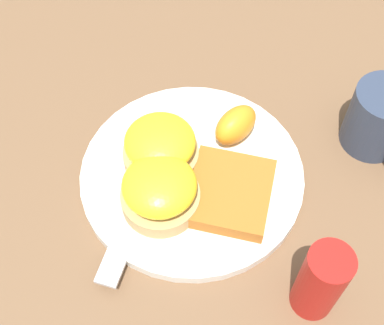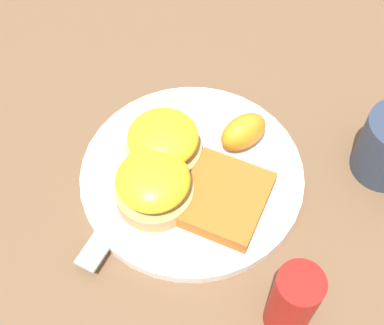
{
  "view_description": "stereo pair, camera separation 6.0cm",
  "coord_description": "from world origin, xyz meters",
  "px_view_note": "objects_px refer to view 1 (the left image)",
  "views": [
    {
      "loc": [
        0.32,
        -0.08,
        0.54
      ],
      "look_at": [
        0.0,
        0.0,
        0.03
      ],
      "focal_mm": 50.0,
      "sensor_mm": 36.0,
      "label": 1
    },
    {
      "loc": [
        0.33,
        -0.02,
        0.54
      ],
      "look_at": [
        0.0,
        0.0,
        0.03
      ],
      "focal_mm": 50.0,
      "sensor_mm": 36.0,
      "label": 2
    }
  ],
  "objects_px": {
    "sandwich_benedict_left": "(160,148)",
    "hashbrown_patty": "(230,193)",
    "sandwich_benedict_right": "(160,191)",
    "fork": "(140,200)",
    "cup": "(378,117)",
    "orange_wedge": "(236,125)",
    "condiment_bottle": "(321,282)"
  },
  "relations": [
    {
      "from": "sandwich_benedict_left",
      "to": "hashbrown_patty",
      "type": "height_order",
      "value": "sandwich_benedict_left"
    },
    {
      "from": "sandwich_benedict_left",
      "to": "sandwich_benedict_right",
      "type": "distance_m",
      "value": 0.06
    },
    {
      "from": "hashbrown_patty",
      "to": "fork",
      "type": "distance_m",
      "value": 0.1
    },
    {
      "from": "sandwich_benedict_right",
      "to": "cup",
      "type": "bearing_deg",
      "value": 97.1
    },
    {
      "from": "sandwich_benedict_right",
      "to": "orange_wedge",
      "type": "relative_size",
      "value": 1.46
    },
    {
      "from": "sandwich_benedict_left",
      "to": "cup",
      "type": "relative_size",
      "value": 0.86
    },
    {
      "from": "sandwich_benedict_right",
      "to": "cup",
      "type": "distance_m",
      "value": 0.27
    },
    {
      "from": "cup",
      "to": "sandwich_benedict_right",
      "type": "bearing_deg",
      "value": -82.9
    },
    {
      "from": "condiment_bottle",
      "to": "hashbrown_patty",
      "type": "bearing_deg",
      "value": -159.28
    },
    {
      "from": "orange_wedge",
      "to": "cup",
      "type": "relative_size",
      "value": 0.59
    },
    {
      "from": "sandwich_benedict_right",
      "to": "fork",
      "type": "xyz_separation_m",
      "value": [
        -0.01,
        -0.02,
        -0.03
      ]
    },
    {
      "from": "hashbrown_patty",
      "to": "cup",
      "type": "relative_size",
      "value": 0.95
    },
    {
      "from": "sandwich_benedict_left",
      "to": "hashbrown_patty",
      "type": "relative_size",
      "value": 0.9
    },
    {
      "from": "sandwich_benedict_right",
      "to": "hashbrown_patty",
      "type": "distance_m",
      "value": 0.08
    },
    {
      "from": "sandwich_benedict_right",
      "to": "fork",
      "type": "relative_size",
      "value": 0.41
    },
    {
      "from": "hashbrown_patty",
      "to": "orange_wedge",
      "type": "bearing_deg",
      "value": 158.95
    },
    {
      "from": "hashbrown_patty",
      "to": "condiment_bottle",
      "type": "height_order",
      "value": "condiment_bottle"
    },
    {
      "from": "sandwich_benedict_right",
      "to": "hashbrown_patty",
      "type": "xyz_separation_m",
      "value": [
        0.01,
        0.08,
        -0.02
      ]
    },
    {
      "from": "sandwich_benedict_right",
      "to": "cup",
      "type": "height_order",
      "value": "cup"
    },
    {
      "from": "sandwich_benedict_left",
      "to": "cup",
      "type": "height_order",
      "value": "cup"
    },
    {
      "from": "condiment_bottle",
      "to": "sandwich_benedict_right",
      "type": "bearing_deg",
      "value": -138.53
    },
    {
      "from": "sandwich_benedict_right",
      "to": "fork",
      "type": "height_order",
      "value": "sandwich_benedict_right"
    },
    {
      "from": "fork",
      "to": "hashbrown_patty",
      "type": "bearing_deg",
      "value": 78.17
    },
    {
      "from": "hashbrown_patty",
      "to": "sandwich_benedict_left",
      "type": "bearing_deg",
      "value": -136.39
    },
    {
      "from": "fork",
      "to": "cup",
      "type": "xyz_separation_m",
      "value": [
        -0.02,
        0.29,
        0.03
      ]
    },
    {
      "from": "sandwich_benedict_left",
      "to": "cup",
      "type": "bearing_deg",
      "value": 85.36
    },
    {
      "from": "sandwich_benedict_left",
      "to": "fork",
      "type": "height_order",
      "value": "sandwich_benedict_left"
    },
    {
      "from": "fork",
      "to": "condiment_bottle",
      "type": "height_order",
      "value": "condiment_bottle"
    },
    {
      "from": "hashbrown_patty",
      "to": "condiment_bottle",
      "type": "relative_size",
      "value": 0.93
    },
    {
      "from": "sandwich_benedict_left",
      "to": "hashbrown_patty",
      "type": "distance_m",
      "value": 0.09
    },
    {
      "from": "sandwich_benedict_right",
      "to": "condiment_bottle",
      "type": "distance_m",
      "value": 0.19
    },
    {
      "from": "orange_wedge",
      "to": "condiment_bottle",
      "type": "bearing_deg",
      "value": 5.03
    }
  ]
}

